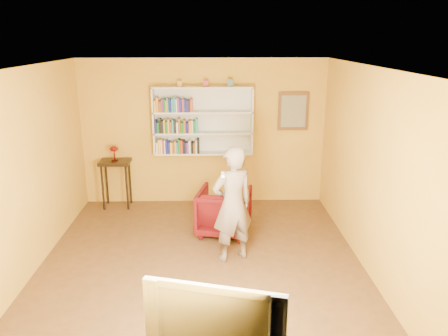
# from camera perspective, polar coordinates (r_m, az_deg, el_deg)

# --- Properties ---
(room_shell) EXTENTS (5.30, 5.80, 2.88)m
(room_shell) POSITION_cam_1_polar(r_m,az_deg,el_deg) (5.82, -3.14, -3.80)
(room_shell) COLOR #4B3118
(room_shell) RESTS_ON ground
(bookshelf) EXTENTS (1.80, 0.29, 1.23)m
(bookshelf) POSITION_cam_1_polar(r_m,az_deg,el_deg) (7.99, -2.74, 6.22)
(bookshelf) COLOR silver
(bookshelf) RESTS_ON room_shell
(books_row_lower) EXTENTS (0.79, 0.19, 0.27)m
(books_row_lower) POSITION_cam_1_polar(r_m,az_deg,el_deg) (8.01, -6.03, 2.78)
(books_row_lower) COLOR beige
(books_row_lower) RESTS_ON bookshelf
(books_row_middle) EXTENTS (0.77, 0.19, 0.27)m
(books_row_middle) POSITION_cam_1_polar(r_m,az_deg,el_deg) (7.93, -6.17, 5.42)
(books_row_middle) COLOR navy
(books_row_middle) RESTS_ON bookshelf
(books_row_upper) EXTENTS (0.68, 0.19, 0.27)m
(books_row_upper) POSITION_cam_1_polar(r_m,az_deg,el_deg) (7.87, -6.56, 8.14)
(books_row_upper) COLOR gold
(books_row_upper) RESTS_ON bookshelf
(ornament_left) EXTENTS (0.07, 0.07, 0.10)m
(ornament_left) POSITION_cam_1_polar(r_m,az_deg,el_deg) (7.86, -5.80, 10.90)
(ornament_left) COLOR #C28D37
(ornament_left) RESTS_ON bookshelf
(ornament_centre) EXTENTS (0.08, 0.08, 0.11)m
(ornament_centre) POSITION_cam_1_polar(r_m,az_deg,el_deg) (7.84, -2.36, 11.00)
(ornament_centre) COLOR #983236
(ornament_centre) RESTS_ON bookshelf
(ornament_right) EXTENTS (0.09, 0.09, 0.12)m
(ornament_right) POSITION_cam_1_polar(r_m,az_deg,el_deg) (7.84, 0.80, 11.07)
(ornament_right) COLOR #456273
(ornament_right) RESTS_ON bookshelf
(framed_painting) EXTENTS (0.55, 0.05, 0.70)m
(framed_painting) POSITION_cam_1_polar(r_m,az_deg,el_deg) (8.15, 9.03, 7.35)
(framed_painting) COLOR #523217
(framed_painting) RESTS_ON room_shell
(console_table) EXTENTS (0.55, 0.42, 0.89)m
(console_table) POSITION_cam_1_polar(r_m,az_deg,el_deg) (8.24, -14.00, -0.07)
(console_table) COLOR black
(console_table) RESTS_ON ground
(ruby_lustre) EXTENTS (0.16, 0.17, 0.27)m
(ruby_lustre) POSITION_cam_1_polar(r_m,az_deg,el_deg) (8.15, -14.17, 2.27)
(ruby_lustre) COLOR maroon
(ruby_lustre) RESTS_ON console_table
(armchair) EXTENTS (0.95, 0.97, 0.74)m
(armchair) POSITION_cam_1_polar(r_m,az_deg,el_deg) (7.04, 0.01, -5.65)
(armchair) COLOR #400409
(armchair) RESTS_ON ground
(person) EXTENTS (0.72, 0.61, 1.67)m
(person) POSITION_cam_1_polar(r_m,az_deg,el_deg) (6.05, 1.13, -4.79)
(person) COLOR #6D5D50
(person) RESTS_ON ground
(game_remote) EXTENTS (0.04, 0.15, 0.04)m
(game_remote) POSITION_cam_1_polar(r_m,az_deg,el_deg) (5.55, -0.15, -0.87)
(game_remote) COLOR white
(game_remote) RESTS_ON person
(television) EXTENTS (1.20, 0.46, 0.69)m
(television) POSITION_cam_1_polar(r_m,az_deg,el_deg) (3.92, -0.88, -18.57)
(television) COLOR black
(television) RESTS_ON tv_cabinet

